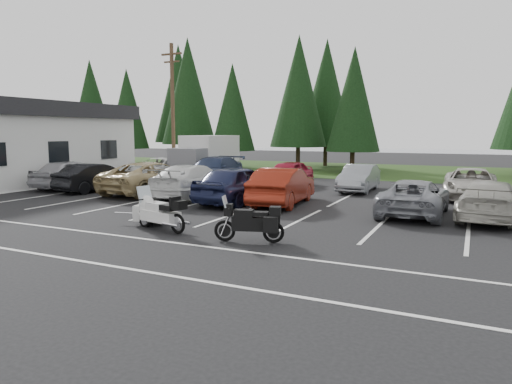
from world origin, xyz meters
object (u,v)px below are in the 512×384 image
object	(u,v)px
car_near_0	(71,174)
car_near_1	(97,177)
utility_pole	(173,109)
car_far_2	(287,174)
box_truck	(203,157)
car_near_6	(414,197)
cargo_trailer	(151,215)
car_near_3	(193,181)
car_far_3	(359,178)
touring_motorcycle	(160,209)
car_near_4	(237,184)
adventure_motorcycle	(249,219)
car_near_7	(489,200)
car_far_1	(213,170)
car_near_5	(283,186)
car_far_4	(471,184)
car_near_2	(153,178)
car_far_0	(159,169)

from	to	relation	value
car_near_0	car_near_1	distance (m)	2.27
utility_pole	car_far_2	distance (m)	10.03
box_truck	car_near_0	xyz separation A→B (m)	(-3.67, -7.91, -0.64)
car_near_6	cargo_trailer	distance (m)	9.65
car_near_3	car_far_3	distance (m)	8.80
car_far_2	touring_motorcycle	xyz separation A→B (m)	(0.73, -12.63, -0.06)
car_near_4	adventure_motorcycle	world-z (taller)	car_near_4
box_truck	car_near_0	world-z (taller)	box_truck
car_near_7	car_far_1	xyz separation A→B (m)	(-14.86, 5.83, 0.11)
utility_pole	car_near_6	xyz separation A→B (m)	(16.69, -7.95, -4.03)
box_truck	car_far_1	world-z (taller)	box_truck
car_near_5	adventure_motorcycle	bearing A→B (deg)	99.27
car_near_7	car_far_2	bearing A→B (deg)	-26.90
car_near_6	car_near_1	bearing A→B (deg)	-0.08
box_truck	car_near_5	size ratio (longest dim) A/B	1.16
car_near_4	car_near_6	xyz separation A→B (m)	(7.40, 0.24, -0.17)
car_near_6	adventure_motorcycle	size ratio (longest dim) A/B	2.18
box_truck	utility_pole	bearing A→B (deg)	-165.96
car_far_4	car_far_1	bearing A→B (deg)	176.57
car_near_3	car_far_1	size ratio (longest dim) A/B	0.98
car_far_4	cargo_trailer	world-z (taller)	car_far_4
car_far_2	car_far_3	distance (m)	4.10
touring_motorcycle	car_near_7	bearing A→B (deg)	47.93
utility_pole	adventure_motorcycle	distance (m)	19.91
car_near_3	car_near_1	bearing A→B (deg)	-3.19
box_truck	car_far_4	world-z (taller)	box_truck
car_near_1	car_near_2	xyz separation A→B (m)	(3.39, 0.44, 0.08)
car_far_0	car_near_3	bearing A→B (deg)	-43.30
car_near_1	car_near_5	bearing A→B (deg)	-174.21
car_far_4	car_far_3	bearing A→B (deg)	171.43
car_far_4	car_near_6	bearing A→B (deg)	-110.64
utility_pole	car_near_1	xyz separation A→B (m)	(0.58, -7.74, -3.96)
car_far_0	cargo_trailer	xyz separation A→B (m)	(8.82, -11.86, -0.39)
car_near_0	car_near_7	xyz separation A→B (m)	(20.88, -0.46, -0.10)
car_near_0	car_near_6	bearing A→B (deg)	173.30
utility_pole	car_near_6	size ratio (longest dim) A/B	1.86
car_near_7	cargo_trailer	xyz separation A→B (m)	(-10.24, -5.86, -0.36)
utility_pole	adventure_motorcycle	xyz separation A→B (m)	(13.02, -14.51, -4.03)
car_far_3	box_truck	bearing A→B (deg)	167.98
car_far_0	touring_motorcycle	xyz separation A→B (m)	(9.65, -12.46, -0.04)
car_near_7	car_far_4	distance (m)	5.53
car_near_3	car_far_2	size ratio (longest dim) A/B	1.24
car_near_7	car_far_4	world-z (taller)	car_far_4
car_near_1	car_near_6	size ratio (longest dim) A/B	0.92
cargo_trailer	touring_motorcycle	bearing A→B (deg)	-49.09
cargo_trailer	car_far_3	bearing A→B (deg)	57.27
car_near_1	car_far_4	distance (m)	18.77
cargo_trailer	car_near_7	bearing A→B (deg)	16.42
utility_pole	adventure_motorcycle	size ratio (longest dim) A/B	4.07
car_near_0	car_near_3	size ratio (longest dim) A/B	0.87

